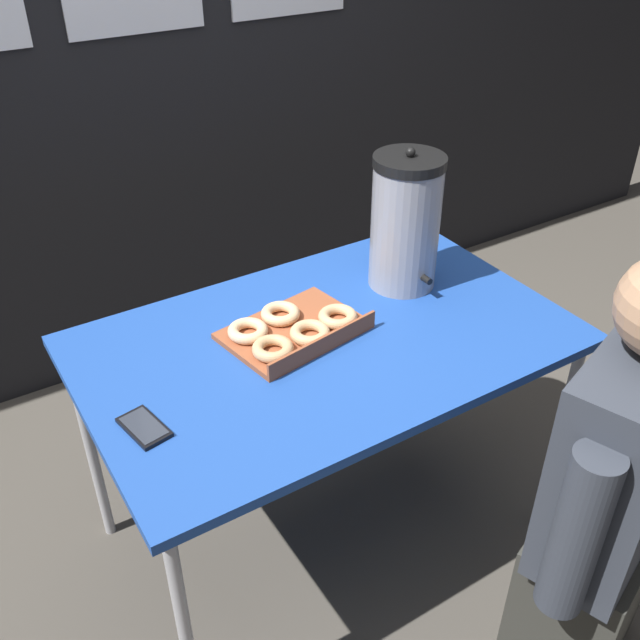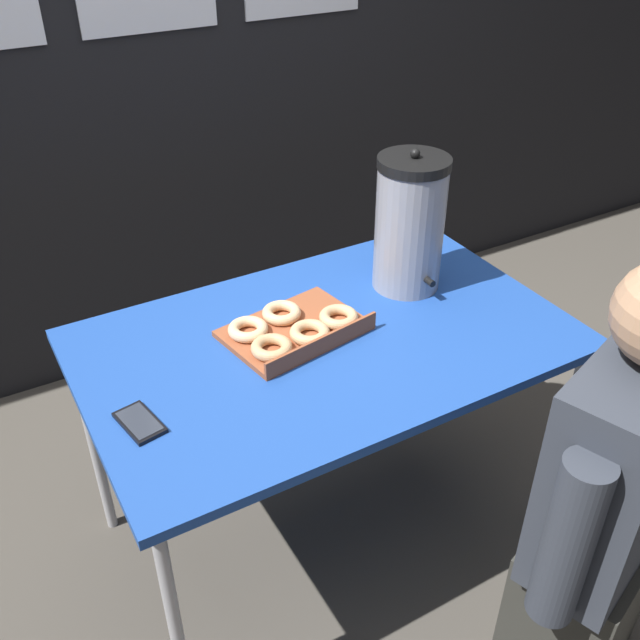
# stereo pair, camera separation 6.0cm
# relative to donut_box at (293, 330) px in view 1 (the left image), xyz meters

# --- Properties ---
(ground_plane) EXTENTS (12.00, 12.00, 0.00)m
(ground_plane) POSITION_rel_donut_box_xyz_m (0.07, -0.05, -0.78)
(ground_plane) COLOR #4C473F
(back_wall) EXTENTS (6.00, 0.11, 2.42)m
(back_wall) POSITION_rel_donut_box_xyz_m (0.07, 1.20, 0.44)
(back_wall) COLOR black
(back_wall) RESTS_ON ground
(folding_table) EXTENTS (1.28, 0.80, 0.76)m
(folding_table) POSITION_rel_donut_box_xyz_m (0.07, -0.05, -0.07)
(folding_table) COLOR #1E479E
(folding_table) RESTS_ON ground
(donut_box) EXTENTS (0.40, 0.30, 0.05)m
(donut_box) POSITION_rel_donut_box_xyz_m (0.00, 0.00, 0.00)
(donut_box) COLOR brown
(donut_box) RESTS_ON folding_table
(coffee_urn) EXTENTS (0.20, 0.23, 0.42)m
(coffee_urn) POSITION_rel_donut_box_xyz_m (0.41, 0.07, 0.18)
(coffee_urn) COLOR #939399
(coffee_urn) RESTS_ON folding_table
(cell_phone) EXTENTS (0.09, 0.14, 0.01)m
(cell_phone) POSITION_rel_donut_box_xyz_m (-0.46, -0.14, -0.02)
(cell_phone) COLOR black
(cell_phone) RESTS_ON folding_table
(person_seated) EXTENTS (0.59, 0.36, 1.22)m
(person_seated) POSITION_rel_donut_box_xyz_m (0.41, -0.74, -0.20)
(person_seated) COLOR #33332D
(person_seated) RESTS_ON ground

